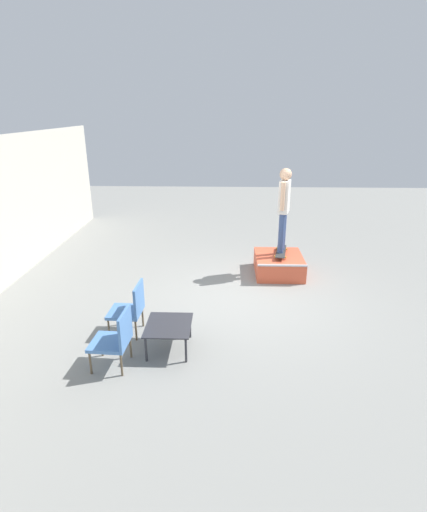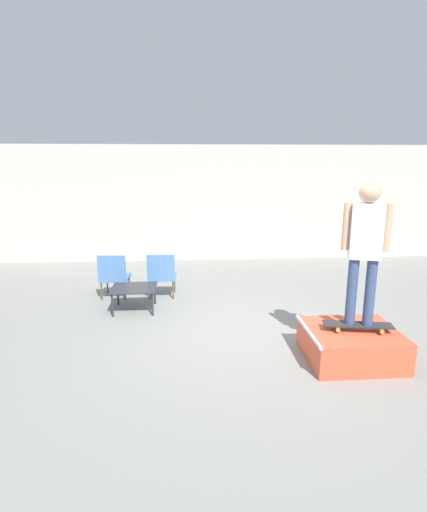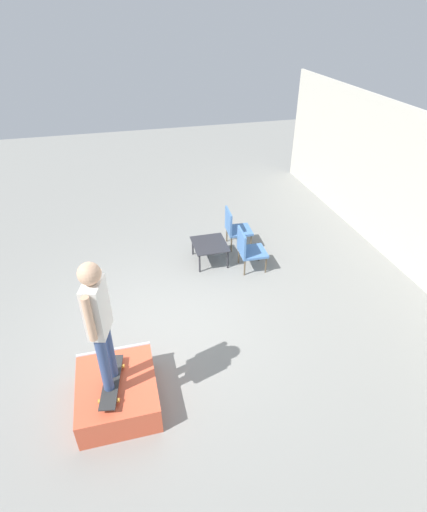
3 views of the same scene
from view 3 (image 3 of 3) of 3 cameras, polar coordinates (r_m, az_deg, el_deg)
The scene contains 7 objects.
ground_plane at distance 6.87m, azimuth -6.40°, elevation -9.87°, with size 24.00×24.00×0.00m, color gray.
skate_ramp_box at distance 5.79m, azimuth -13.52°, elevation -18.38°, with size 1.21×1.03×0.45m.
skateboard_on_ramp at distance 5.54m, azimuth -14.35°, elevation -16.94°, with size 0.90×0.36×0.07m.
person_skater at distance 4.77m, azimuth -16.14°, elevation -8.40°, with size 0.55×0.30×1.82m.
coffee_table at distance 8.18m, azimuth -0.54°, elevation 1.49°, with size 0.77×0.68×0.42m.
patio_chair_left at distance 8.68m, azimuth 3.08°, elevation 4.15°, with size 0.55×0.55×0.88m.
patio_chair_right at distance 7.93m, azimuth 4.99°, elevation 1.07°, with size 0.54×0.54×0.88m.
Camera 3 is at (5.03, -0.51, 4.66)m, focal length 28.00 mm.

